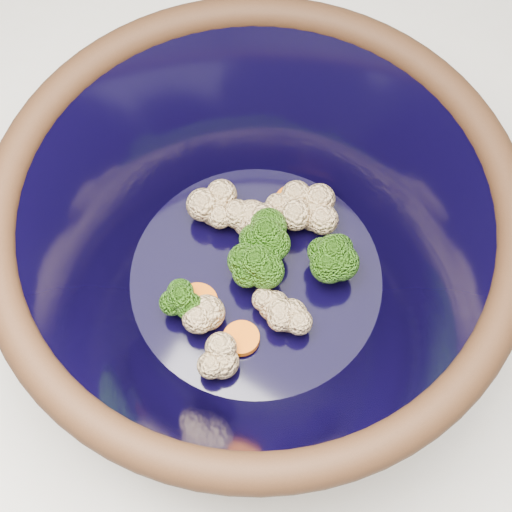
% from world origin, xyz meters
% --- Properties ---
extents(ground, '(3.00, 3.00, 0.00)m').
position_xyz_m(ground, '(0.00, 0.00, 0.00)').
color(ground, '#9E7A54').
rests_on(ground, ground).
extents(counter, '(1.20, 1.20, 0.90)m').
position_xyz_m(counter, '(0.00, 0.00, 0.45)').
color(counter, silver).
rests_on(counter, ground).
extents(mixing_bowl, '(0.44, 0.44, 0.17)m').
position_xyz_m(mixing_bowl, '(-0.10, 0.02, 0.99)').
color(mixing_bowl, black).
rests_on(mixing_bowl, counter).
extents(vegetable_pile, '(0.14, 0.19, 0.05)m').
position_xyz_m(vegetable_pile, '(-0.10, 0.03, 0.96)').
color(vegetable_pile, '#608442').
rests_on(vegetable_pile, mixing_bowl).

